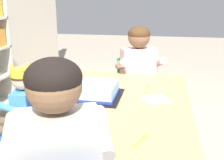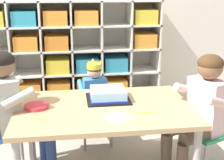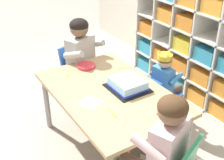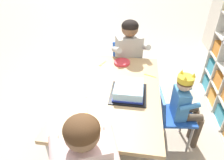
{
  "view_description": "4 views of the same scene",
  "coord_description": "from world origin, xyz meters",
  "px_view_note": "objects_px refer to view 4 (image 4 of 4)",
  "views": [
    {
      "loc": [
        -1.53,
        -0.25,
        1.23
      ],
      "look_at": [
        0.1,
        0.06,
        0.73
      ],
      "focal_mm": 42.89,
      "sensor_mm": 36.0,
      "label": 1
    },
    {
      "loc": [
        -0.24,
        -2.23,
        1.51
      ],
      "look_at": [
        0.06,
        0.0,
        0.83
      ],
      "focal_mm": 51.24,
      "sensor_mm": 36.0,
      "label": 2
    },
    {
      "loc": [
        1.84,
        -1.15,
        1.98
      ],
      "look_at": [
        0.01,
        0.02,
        0.73
      ],
      "focal_mm": 47.58,
      "sensor_mm": 36.0,
      "label": 3
    },
    {
      "loc": [
        1.47,
        0.21,
        1.72
      ],
      "look_at": [
        0.1,
        0.01,
        0.8
      ],
      "focal_mm": 32.13,
      "sensor_mm": 36.0,
      "label": 4
    }
  ],
  "objects_px": {
    "classroom_chair_adult_side": "(127,65)",
    "fork_scattered_mid_table": "(102,64)",
    "adult_helper_seated": "(130,55)",
    "birthday_cake_on_tray": "(129,90)",
    "classroom_chair_blue": "(171,114)",
    "child_with_crown": "(185,102)",
    "paper_plate_stack": "(122,62)",
    "fork_near_child_seat": "(88,109)",
    "fork_beside_plate_stack": "(149,75)",
    "guest_at_table_side": "(85,159)",
    "activity_table": "(112,95)"
  },
  "relations": [
    {
      "from": "fork_scattered_mid_table",
      "to": "guest_at_table_side",
      "type": "bearing_deg",
      "value": -150.77
    },
    {
      "from": "fork_near_child_seat",
      "to": "classroom_chair_adult_side",
      "type": "bearing_deg",
      "value": -9.56
    },
    {
      "from": "classroom_chair_adult_side",
      "to": "adult_helper_seated",
      "type": "xyz_separation_m",
      "value": [
        0.11,
        0.04,
        0.2
      ]
    },
    {
      "from": "classroom_chair_adult_side",
      "to": "paper_plate_stack",
      "type": "bearing_deg",
      "value": -119.6
    },
    {
      "from": "guest_at_table_side",
      "to": "paper_plate_stack",
      "type": "distance_m",
      "value": 1.25
    },
    {
      "from": "guest_at_table_side",
      "to": "paper_plate_stack",
      "type": "bearing_deg",
      "value": -116.63
    },
    {
      "from": "classroom_chair_adult_side",
      "to": "birthday_cake_on_tray",
      "type": "bearing_deg",
      "value": -106.86
    },
    {
      "from": "activity_table",
      "to": "classroom_chair_adult_side",
      "type": "xyz_separation_m",
      "value": [
        -0.78,
        0.08,
        -0.11
      ]
    },
    {
      "from": "paper_plate_stack",
      "to": "fork_near_child_seat",
      "type": "xyz_separation_m",
      "value": [
        0.79,
        -0.2,
        -0.01
      ]
    },
    {
      "from": "child_with_crown",
      "to": "fork_scattered_mid_table",
      "type": "distance_m",
      "value": 0.96
    },
    {
      "from": "classroom_chair_adult_side",
      "to": "fork_beside_plate_stack",
      "type": "bearing_deg",
      "value": -84.17
    },
    {
      "from": "classroom_chair_adult_side",
      "to": "adult_helper_seated",
      "type": "bearing_deg",
      "value": -90.0
    },
    {
      "from": "classroom_chair_adult_side",
      "to": "adult_helper_seated",
      "type": "distance_m",
      "value": 0.23
    },
    {
      "from": "classroom_chair_adult_side",
      "to": "fork_scattered_mid_table",
      "type": "xyz_separation_m",
      "value": [
        0.33,
        -0.25,
        0.17
      ]
    },
    {
      "from": "adult_helper_seated",
      "to": "birthday_cake_on_tray",
      "type": "xyz_separation_m",
      "value": [
        0.72,
        0.03,
        0.01
      ]
    },
    {
      "from": "adult_helper_seated",
      "to": "fork_scattered_mid_table",
      "type": "xyz_separation_m",
      "value": [
        0.22,
        -0.3,
        -0.02
      ]
    },
    {
      "from": "child_with_crown",
      "to": "paper_plate_stack",
      "type": "relative_size",
      "value": 4.73
    },
    {
      "from": "fork_near_child_seat",
      "to": "child_with_crown",
      "type": "bearing_deg",
      "value": -66.3
    },
    {
      "from": "adult_helper_seated",
      "to": "fork_scattered_mid_table",
      "type": "bearing_deg",
      "value": -166.15
    },
    {
      "from": "classroom_chair_adult_side",
      "to": "fork_scattered_mid_table",
      "type": "distance_m",
      "value": 0.45
    },
    {
      "from": "guest_at_table_side",
      "to": "paper_plate_stack",
      "type": "height_order",
      "value": "guest_at_table_side"
    },
    {
      "from": "classroom_chair_adult_side",
      "to": "fork_beside_plate_stack",
      "type": "relative_size",
      "value": 5.98
    },
    {
      "from": "paper_plate_stack",
      "to": "fork_scattered_mid_table",
      "type": "relative_size",
      "value": 1.49
    },
    {
      "from": "fork_scattered_mid_table",
      "to": "birthday_cake_on_tray",
      "type": "bearing_deg",
      "value": -123.08
    },
    {
      "from": "birthday_cake_on_tray",
      "to": "paper_plate_stack",
      "type": "relative_size",
      "value": 1.91
    },
    {
      "from": "fork_beside_plate_stack",
      "to": "fork_scattered_mid_table",
      "type": "xyz_separation_m",
      "value": [
        -0.17,
        -0.52,
        0.0
      ]
    },
    {
      "from": "classroom_chair_blue",
      "to": "adult_helper_seated",
      "type": "distance_m",
      "value": 0.84
    },
    {
      "from": "classroom_chair_adult_side",
      "to": "fork_beside_plate_stack",
      "type": "height_order",
      "value": "classroom_chair_adult_side"
    },
    {
      "from": "fork_beside_plate_stack",
      "to": "paper_plate_stack",
      "type": "bearing_deg",
      "value": 166.79
    },
    {
      "from": "classroom_chair_adult_side",
      "to": "fork_near_child_seat",
      "type": "distance_m",
      "value": 1.12
    },
    {
      "from": "guest_at_table_side",
      "to": "fork_scattered_mid_table",
      "type": "bearing_deg",
      "value": -106.44
    },
    {
      "from": "activity_table",
      "to": "fork_beside_plate_stack",
      "type": "distance_m",
      "value": 0.45
    },
    {
      "from": "guest_at_table_side",
      "to": "fork_beside_plate_stack",
      "type": "height_order",
      "value": "guest_at_table_side"
    },
    {
      "from": "guest_at_table_side",
      "to": "paper_plate_stack",
      "type": "xyz_separation_m",
      "value": [
        -1.24,
        0.1,
        0.02
      ]
    },
    {
      "from": "child_with_crown",
      "to": "paper_plate_stack",
      "type": "xyz_separation_m",
      "value": [
        -0.48,
        -0.63,
        0.11
      ]
    },
    {
      "from": "child_with_crown",
      "to": "paper_plate_stack",
      "type": "distance_m",
      "value": 0.8
    },
    {
      "from": "adult_helper_seated",
      "to": "fork_scattered_mid_table",
      "type": "distance_m",
      "value": 0.37
    },
    {
      "from": "adult_helper_seated",
      "to": "guest_at_table_side",
      "type": "height_order",
      "value": "adult_helper_seated"
    },
    {
      "from": "classroom_chair_blue",
      "to": "fork_beside_plate_stack",
      "type": "bearing_deg",
      "value": 32.92
    },
    {
      "from": "classroom_chair_adult_side",
      "to": "classroom_chair_blue",
      "type": "bearing_deg",
      "value": -79.59
    },
    {
      "from": "classroom_chair_adult_side",
      "to": "fork_near_child_seat",
      "type": "height_order",
      "value": "classroom_chair_adult_side"
    },
    {
      "from": "fork_scattered_mid_table",
      "to": "activity_table",
      "type": "bearing_deg",
      "value": -135.04
    },
    {
      "from": "adult_helper_seated",
      "to": "fork_near_child_seat",
      "type": "relative_size",
      "value": 7.99
    },
    {
      "from": "fork_near_child_seat",
      "to": "fork_scattered_mid_table",
      "type": "height_order",
      "value": "same"
    },
    {
      "from": "child_with_crown",
      "to": "adult_helper_seated",
      "type": "relative_size",
      "value": 0.8
    },
    {
      "from": "adult_helper_seated",
      "to": "fork_beside_plate_stack",
      "type": "xyz_separation_m",
      "value": [
        0.39,
        0.22,
        -0.02
      ]
    },
    {
      "from": "guest_at_table_side",
      "to": "fork_scattered_mid_table",
      "type": "distance_m",
      "value": 1.2
    },
    {
      "from": "fork_beside_plate_stack",
      "to": "fork_scattered_mid_table",
      "type": "relative_size",
      "value": 1.03
    },
    {
      "from": "classroom_chair_blue",
      "to": "child_with_crown",
      "type": "distance_m",
      "value": 0.18
    },
    {
      "from": "classroom_chair_blue",
      "to": "child_with_crown",
      "type": "bearing_deg",
      "value": -90.64
    }
  ]
}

